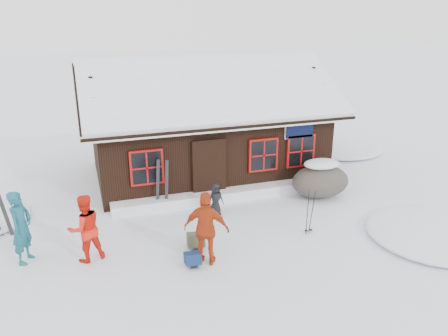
{
  "coord_description": "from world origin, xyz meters",
  "views": [
    {
      "loc": [
        -2.88,
        -10.3,
        5.86
      ],
      "look_at": [
        1.18,
        1.76,
        1.3
      ],
      "focal_mm": 35.0,
      "sensor_mm": 36.0,
      "label": 1
    }
  ],
  "objects_px": {
    "skier_orange_left": "(85,228)",
    "skier_crouched": "(216,200)",
    "skier_teal": "(21,227)",
    "backpack_olive": "(196,242)",
    "boulder": "(320,180)",
    "ski_poles": "(310,213)",
    "skier_orange_right": "(206,229)",
    "backpack_blue": "(193,261)"
  },
  "relations": [
    {
      "from": "skier_crouched",
      "to": "skier_orange_left",
      "type": "bearing_deg",
      "value": -171.71
    },
    {
      "from": "skier_teal",
      "to": "skier_crouched",
      "type": "bearing_deg",
      "value": -55.13
    },
    {
      "from": "boulder",
      "to": "skier_orange_left",
      "type": "bearing_deg",
      "value": -167.5
    },
    {
      "from": "skier_orange_left",
      "to": "skier_orange_right",
      "type": "height_order",
      "value": "skier_orange_right"
    },
    {
      "from": "skier_orange_left",
      "to": "skier_orange_right",
      "type": "distance_m",
      "value": 2.99
    },
    {
      "from": "boulder",
      "to": "ski_poles",
      "type": "height_order",
      "value": "ski_poles"
    },
    {
      "from": "skier_orange_left",
      "to": "ski_poles",
      "type": "bearing_deg",
      "value": 157.75
    },
    {
      "from": "backpack_olive",
      "to": "ski_poles",
      "type": "bearing_deg",
      "value": 6.35
    },
    {
      "from": "skier_crouched",
      "to": "backpack_blue",
      "type": "xyz_separation_m",
      "value": [
        -1.4,
        -2.53,
        -0.37
      ]
    },
    {
      "from": "skier_orange_left",
      "to": "skier_orange_right",
      "type": "bearing_deg",
      "value": 140.89
    },
    {
      "from": "skier_crouched",
      "to": "boulder",
      "type": "bearing_deg",
      "value": -8.37
    },
    {
      "from": "skier_orange_left",
      "to": "backpack_olive",
      "type": "xyz_separation_m",
      "value": [
        2.7,
        -0.32,
        -0.71
      ]
    },
    {
      "from": "skier_teal",
      "to": "skier_orange_right",
      "type": "bearing_deg",
      "value": -85.81
    },
    {
      "from": "skier_orange_left",
      "to": "backpack_olive",
      "type": "bearing_deg",
      "value": 156.04
    },
    {
      "from": "skier_crouched",
      "to": "skier_orange_right",
      "type": "bearing_deg",
      "value": -124.42
    },
    {
      "from": "skier_crouched",
      "to": "boulder",
      "type": "distance_m",
      "value": 3.75
    },
    {
      "from": "ski_poles",
      "to": "backpack_blue",
      "type": "distance_m",
      "value": 3.6
    },
    {
      "from": "skier_crouched",
      "to": "boulder",
      "type": "relative_size",
      "value": 0.52
    },
    {
      "from": "skier_teal",
      "to": "skier_orange_left",
      "type": "distance_m",
      "value": 1.52
    },
    {
      "from": "skier_orange_left",
      "to": "skier_crouched",
      "type": "height_order",
      "value": "skier_orange_left"
    },
    {
      "from": "ski_poles",
      "to": "skier_teal",
      "type": "bearing_deg",
      "value": 172.73
    },
    {
      "from": "skier_orange_left",
      "to": "backpack_olive",
      "type": "distance_m",
      "value": 2.81
    },
    {
      "from": "skier_teal",
      "to": "skier_crouched",
      "type": "height_order",
      "value": "skier_teal"
    },
    {
      "from": "skier_teal",
      "to": "backpack_olive",
      "type": "xyz_separation_m",
      "value": [
        4.16,
        -0.74,
        -0.78
      ]
    },
    {
      "from": "skier_orange_left",
      "to": "ski_poles",
      "type": "distance_m",
      "value": 5.95
    },
    {
      "from": "skier_crouched",
      "to": "backpack_blue",
      "type": "relative_size",
      "value": 2.07
    },
    {
      "from": "skier_orange_right",
      "to": "skier_crouched",
      "type": "relative_size",
      "value": 1.87
    },
    {
      "from": "skier_teal",
      "to": "backpack_olive",
      "type": "relative_size",
      "value": 3.14
    },
    {
      "from": "backpack_blue",
      "to": "skier_crouched",
      "type": "bearing_deg",
      "value": 64.67
    },
    {
      "from": "skier_orange_right",
      "to": "skier_orange_left",
      "type": "bearing_deg",
      "value": 5.99
    },
    {
      "from": "skier_orange_left",
      "to": "ski_poles",
      "type": "height_order",
      "value": "skier_orange_left"
    },
    {
      "from": "backpack_blue",
      "to": "backpack_olive",
      "type": "relative_size",
      "value": 0.82
    },
    {
      "from": "backpack_olive",
      "to": "skier_teal",
      "type": "bearing_deg",
      "value": 179.91
    },
    {
      "from": "ski_poles",
      "to": "boulder",
      "type": "bearing_deg",
      "value": 53.48
    },
    {
      "from": "skier_crouched",
      "to": "ski_poles",
      "type": "height_order",
      "value": "ski_poles"
    },
    {
      "from": "skier_orange_right",
      "to": "backpack_olive",
      "type": "height_order",
      "value": "skier_orange_right"
    },
    {
      "from": "skier_orange_right",
      "to": "backpack_blue",
      "type": "distance_m",
      "value": 0.89
    },
    {
      "from": "skier_teal",
      "to": "ski_poles",
      "type": "xyz_separation_m",
      "value": [
        7.38,
        -0.94,
        -0.32
      ]
    },
    {
      "from": "backpack_olive",
      "to": "skier_crouched",
      "type": "bearing_deg",
      "value": 67.6
    },
    {
      "from": "skier_orange_right",
      "to": "boulder",
      "type": "relative_size",
      "value": 0.97
    },
    {
      "from": "boulder",
      "to": "ski_poles",
      "type": "bearing_deg",
      "value": -126.52
    },
    {
      "from": "skier_teal",
      "to": "backpack_blue",
      "type": "distance_m",
      "value": 4.24
    }
  ]
}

